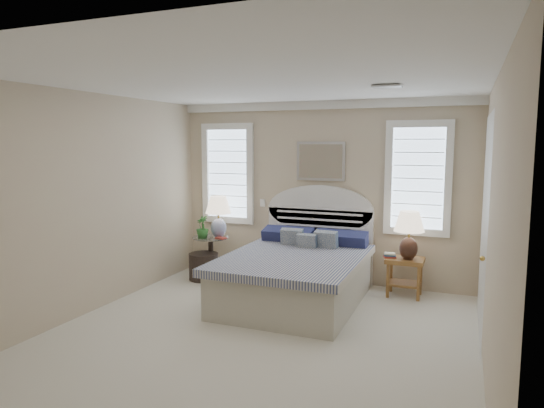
{
  "coord_description": "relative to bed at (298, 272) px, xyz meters",
  "views": [
    {
      "loc": [
        2.02,
        -4.5,
        2.08
      ],
      "look_at": [
        -0.19,
        1.0,
        1.34
      ],
      "focal_mm": 32.0,
      "sensor_mm": 36.0,
      "label": 1
    }
  ],
  "objects": [
    {
      "name": "wall_right",
      "position": [
        2.25,
        -1.46,
        0.96
      ],
      "size": [
        0.02,
        5.0,
        2.7
      ],
      "primitive_type": "cube",
      "color": "#C9B197",
      "rests_on": "floor"
    },
    {
      "name": "wall_back",
      "position": [
        0.0,
        1.04,
        0.96
      ],
      "size": [
        4.5,
        0.02,
        2.7
      ],
      "primitive_type": "cube",
      "color": "#C9B197",
      "rests_on": "floor"
    },
    {
      "name": "books_left",
      "position": [
        -1.43,
        0.53,
        0.26
      ],
      "size": [
        0.18,
        0.15,
        0.02
      ],
      "rotation": [
        0.0,
        0.0,
        -0.26
      ],
      "color": "#A73329",
      "rests_on": "side_table_left"
    },
    {
      "name": "potted_plant",
      "position": [
        -1.72,
        0.46,
        0.42
      ],
      "size": [
        0.25,
        0.25,
        0.34
      ],
      "primitive_type": "imported",
      "rotation": [
        0.0,
        0.0,
        -0.35
      ],
      "color": "#337F33",
      "rests_on": "side_table_left"
    },
    {
      "name": "crown_molding",
      "position": [
        0.0,
        1.0,
        2.25
      ],
      "size": [
        4.5,
        0.08,
        0.12
      ],
      "primitive_type": "cube",
      "color": "white",
      "rests_on": "wall_back"
    },
    {
      "name": "lamp_left",
      "position": [
        -1.53,
        0.64,
        0.64
      ],
      "size": [
        0.5,
        0.5,
        0.65
      ],
      "rotation": [
        0.0,
        0.0,
        0.32
      ],
      "color": "silver",
      "rests_on": "side_table_left"
    },
    {
      "name": "closet_door",
      "position": [
        2.23,
        -0.26,
        0.81
      ],
      "size": [
        0.02,
        1.8,
        2.4
      ],
      "primitive_type": "cube",
      "color": "silver",
      "rests_on": "floor"
    },
    {
      "name": "side_table_left",
      "position": [
        -1.65,
        0.59,
        0.0
      ],
      "size": [
        0.56,
        0.56,
        0.63
      ],
      "color": "black",
      "rests_on": "floor"
    },
    {
      "name": "hvac_vent",
      "position": [
        1.2,
        -0.66,
        2.29
      ],
      "size": [
        0.3,
        0.2,
        0.02
      ],
      "primitive_type": "cube",
      "color": "#B2B2B2",
      "rests_on": "ceiling"
    },
    {
      "name": "painting",
      "position": [
        0.0,
        1.0,
        1.43
      ],
      "size": [
        0.74,
        0.04,
        0.58
      ],
      "primitive_type": "cube",
      "color": "silver",
      "rests_on": "wall_back"
    },
    {
      "name": "books_right",
      "position": [
        1.1,
        0.66,
        0.18
      ],
      "size": [
        0.18,
        0.15,
        0.07
      ],
      "rotation": [
        0.0,
        0.0,
        0.2
      ],
      "color": "#A73329",
      "rests_on": "nightstand_right"
    },
    {
      "name": "window_left",
      "position": [
        -1.55,
        1.02,
        1.21
      ],
      "size": [
        0.9,
        0.06,
        1.6
      ],
      "primitive_type": "cube",
      "color": "#C9E4FF",
      "rests_on": "wall_back"
    },
    {
      "name": "lamp_right",
      "position": [
        1.34,
        0.66,
        0.55
      ],
      "size": [
        0.41,
        0.41,
        0.66
      ],
      "rotation": [
        0.0,
        0.0,
        -0.0
      ],
      "color": "black",
      "rests_on": "nightstand_right"
    },
    {
      "name": "nightstand_right",
      "position": [
        1.3,
        0.69,
        0.0
      ],
      "size": [
        0.5,
        0.4,
        0.53
      ],
      "color": "#9C6233",
      "rests_on": "floor"
    },
    {
      "name": "floor",
      "position": [
        0.0,
        -1.46,
        -0.39
      ],
      "size": [
        4.5,
        5.0,
        0.01
      ],
      "primitive_type": "cube",
      "color": "beige",
      "rests_on": "ground"
    },
    {
      "name": "ceiling",
      "position": [
        0.0,
        -1.46,
        2.31
      ],
      "size": [
        4.5,
        5.0,
        0.01
      ],
      "primitive_type": "cube",
      "color": "white",
      "rests_on": "wall_back"
    },
    {
      "name": "window_right",
      "position": [
        1.4,
        1.02,
        1.21
      ],
      "size": [
        0.9,
        0.06,
        1.6
      ],
      "primitive_type": "cube",
      "color": "#C9E4FF",
      "rests_on": "wall_back"
    },
    {
      "name": "switch_plate",
      "position": [
        -0.95,
        1.03,
        0.76
      ],
      "size": [
        0.08,
        0.01,
        0.12
      ],
      "primitive_type": "cube",
      "color": "white",
      "rests_on": "wall_back"
    },
    {
      "name": "floor_pot",
      "position": [
        -1.66,
        0.39,
        -0.18
      ],
      "size": [
        0.56,
        0.56,
        0.41
      ],
      "primitive_type": "cylinder",
      "rotation": [
        0.0,
        0.0,
        -0.31
      ],
      "color": "black",
      "rests_on": "floor"
    },
    {
      "name": "bed",
      "position": [
        0.0,
        0.0,
        0.0
      ],
      "size": [
        1.72,
        2.28,
        1.47
      ],
      "color": "#BBB7A4",
      "rests_on": "floor"
    },
    {
      "name": "wall_left",
      "position": [
        -2.25,
        -1.46,
        0.96
      ],
      "size": [
        0.02,
        5.0,
        2.7
      ],
      "primitive_type": "cube",
      "color": "#C9B197",
      "rests_on": "floor"
    }
  ]
}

